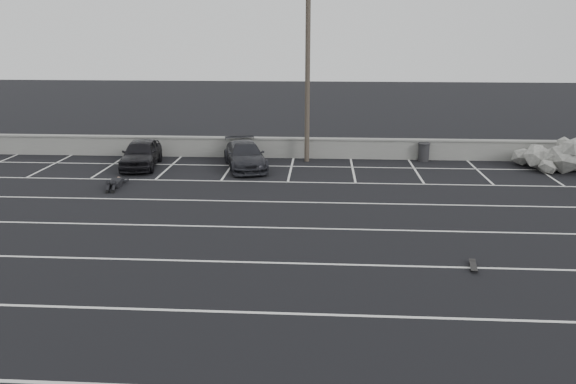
# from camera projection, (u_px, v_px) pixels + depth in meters

# --- Properties ---
(ground) EXTENTS (120.00, 120.00, 0.00)m
(ground) POSITION_uv_depth(u_px,v_px,m) (234.00, 262.00, 16.33)
(ground) COLOR black
(ground) RESTS_ON ground
(seawall) EXTENTS (50.00, 0.45, 1.06)m
(seawall) POSITION_uv_depth(u_px,v_px,m) (275.00, 147.00, 29.60)
(seawall) COLOR gray
(seawall) RESTS_ON ground
(stall_lines) EXTENTS (36.00, 20.05, 0.01)m
(stall_lines) POSITION_uv_depth(u_px,v_px,m) (251.00, 214.00, 20.56)
(stall_lines) COLOR silver
(stall_lines) RESTS_ON ground
(car_left) EXTENTS (2.06, 4.16, 1.36)m
(car_left) POSITION_uv_depth(u_px,v_px,m) (141.00, 153.00, 27.47)
(car_left) COLOR black
(car_left) RESTS_ON ground
(car_right) EXTENTS (2.87, 4.62, 1.25)m
(car_right) POSITION_uv_depth(u_px,v_px,m) (245.00, 155.00, 27.29)
(car_right) COLOR #222227
(car_right) RESTS_ON ground
(utility_pole) EXTENTS (1.24, 0.25, 9.26)m
(utility_pole) POSITION_uv_depth(u_px,v_px,m) (308.00, 68.00, 27.58)
(utility_pole) COLOR #4C4238
(utility_pole) RESTS_ON ground
(trash_bin) EXTENTS (0.63, 0.63, 0.94)m
(trash_bin) POSITION_uv_depth(u_px,v_px,m) (424.00, 152.00, 28.78)
(trash_bin) COLOR #262628
(trash_bin) RESTS_ON ground
(riprap_pile) EXTENTS (5.74, 3.82, 1.48)m
(riprap_pile) POSITION_uv_depth(u_px,v_px,m) (567.00, 158.00, 26.79)
(riprap_pile) COLOR gray
(riprap_pile) RESTS_ON ground
(person) EXTENTS (1.63, 2.72, 0.49)m
(person) POSITION_uv_depth(u_px,v_px,m) (116.00, 180.00, 24.31)
(person) COLOR black
(person) RESTS_ON ground
(skateboard) EXTENTS (0.30, 0.73, 0.09)m
(skateboard) POSITION_uv_depth(u_px,v_px,m) (473.00, 266.00, 15.89)
(skateboard) COLOR black
(skateboard) RESTS_ON ground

